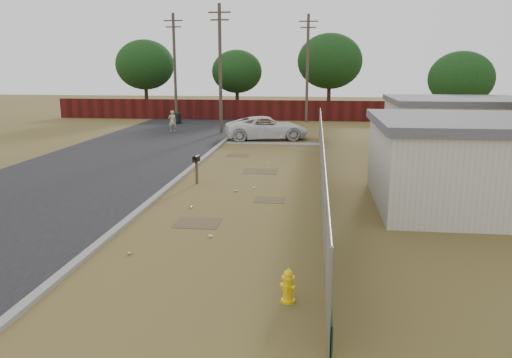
# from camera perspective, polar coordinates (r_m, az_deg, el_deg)

# --- Properties ---
(ground) EXTENTS (120.00, 120.00, 0.00)m
(ground) POSITION_cam_1_polar(r_m,az_deg,el_deg) (20.36, -1.27, -0.84)
(ground) COLOR brown
(ground) RESTS_ON ground
(street) EXTENTS (15.10, 60.00, 0.12)m
(street) POSITION_cam_1_polar(r_m,az_deg,el_deg) (29.63, -12.12, 3.24)
(street) COLOR black
(street) RESTS_ON ground
(chainlink_fence) EXTENTS (0.10, 27.06, 2.02)m
(chainlink_fence) POSITION_cam_1_polar(r_m,az_deg,el_deg) (21.00, 7.57, 1.70)
(chainlink_fence) COLOR gray
(chainlink_fence) RESTS_ON ground
(privacy_fence) EXTENTS (30.00, 0.12, 1.80)m
(privacy_fence) POSITION_cam_1_polar(r_m,az_deg,el_deg) (45.61, -4.39, 7.90)
(privacy_fence) COLOR #48100F
(privacy_fence) RESTS_ON ground
(utility_poles) EXTENTS (12.60, 8.24, 9.00)m
(utility_poles) POSITION_cam_1_polar(r_m,az_deg,el_deg) (40.77, -2.38, 12.68)
(utility_poles) COLOR #4B3E32
(utility_poles) RESTS_ON ground
(houses) EXTENTS (9.30, 17.24, 3.10)m
(houses) POSITION_cam_1_polar(r_m,az_deg,el_deg) (23.97, 23.54, 3.97)
(houses) COLOR beige
(houses) RESTS_ON ground
(horizon_trees) EXTENTS (33.32, 31.94, 7.78)m
(horizon_trees) POSITION_cam_1_polar(r_m,az_deg,el_deg) (43.19, 4.30, 12.58)
(horizon_trees) COLOR #352317
(horizon_trees) RESTS_ON ground
(fire_hydrant) EXTENTS (0.38, 0.38, 0.74)m
(fire_hydrant) POSITION_cam_1_polar(r_m,az_deg,el_deg) (10.60, 3.68, -12.15)
(fire_hydrant) COLOR yellow
(fire_hydrant) RESTS_ON ground
(mailbox) EXTENTS (0.22, 0.53, 1.21)m
(mailbox) POSITION_cam_1_polar(r_m,az_deg,el_deg) (20.75, -6.83, 2.03)
(mailbox) COLOR brown
(mailbox) RESTS_ON ground
(pickup_truck) EXTENTS (5.94, 3.79, 1.53)m
(pickup_truck) POSITION_cam_1_polar(r_m,az_deg,el_deg) (33.30, 1.25, 5.86)
(pickup_truck) COLOR white
(pickup_truck) RESTS_ON ground
(pedestrian) EXTENTS (0.68, 0.57, 1.59)m
(pedestrian) POSITION_cam_1_polar(r_m,az_deg,el_deg) (37.55, -9.54, 6.53)
(pedestrian) COLOR tan
(pedestrian) RESTS_ON ground
(trash_bin) EXTENTS (0.76, 0.82, 0.91)m
(trash_bin) POSITION_cam_1_polar(r_m,az_deg,el_deg) (42.86, -9.02, 6.88)
(trash_bin) COLOR black
(trash_bin) RESTS_ON ground
(scattered_litter) EXTENTS (2.59, 12.65, 0.07)m
(scattered_litter) POSITION_cam_1_polar(r_m,az_deg,el_deg) (18.19, -3.71, -2.41)
(scattered_litter) COLOR silver
(scattered_litter) RESTS_ON ground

